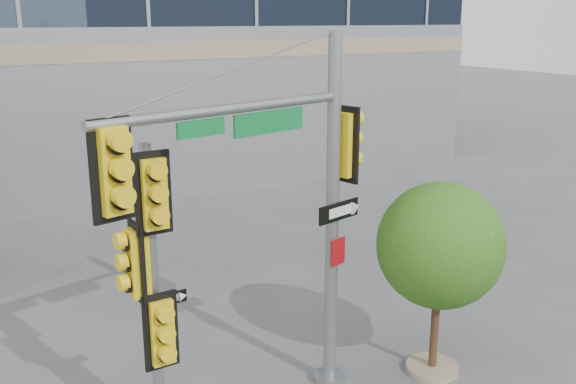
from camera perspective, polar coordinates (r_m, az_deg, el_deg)
main_signal_pole at (r=9.79m, az=-0.29°, el=0.37°), size 4.65×1.57×6.11m
secondary_signal_pole at (r=9.33m, az=-12.02°, el=-7.56°), size 0.81×0.60×4.66m
street_tree at (r=11.63m, az=13.44°, el=-5.03°), size 2.29×2.24×3.57m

